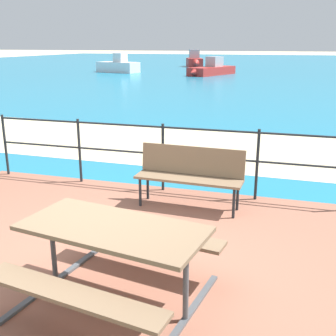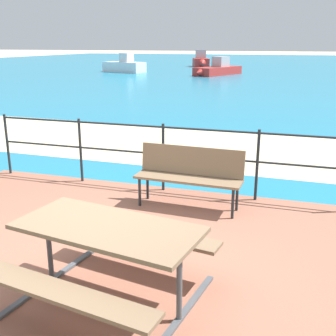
{
  "view_description": "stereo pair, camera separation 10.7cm",
  "coord_description": "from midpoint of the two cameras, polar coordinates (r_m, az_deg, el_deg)",
  "views": [
    {
      "loc": [
        1.92,
        -3.64,
        2.36
      ],
      "look_at": [
        0.15,
        2.26,
        0.5
      ],
      "focal_mm": 44.63,
      "sensor_mm": 36.0,
      "label": 1
    },
    {
      "loc": [
        2.02,
        -3.61,
        2.36
      ],
      "look_at": [
        0.15,
        2.26,
        0.5
      ],
      "focal_mm": 44.63,
      "sensor_mm": 36.0,
      "label": 2
    }
  ],
  "objects": [
    {
      "name": "ground_plane",
      "position": [
        4.75,
        -9.63,
        -13.25
      ],
      "size": [
        240.0,
        240.0,
        0.0
      ],
      "primitive_type": "plane",
      "color": "beige"
    },
    {
      "name": "patio_paving",
      "position": [
        4.73,
        -9.65,
        -12.93
      ],
      "size": [
        6.4,
        5.2,
        0.06
      ],
      "primitive_type": "cube",
      "color": "#935B47",
      "rests_on": "ground"
    },
    {
      "name": "sea_water",
      "position": [
        43.73,
        15.5,
        13.1
      ],
      "size": [
        90.0,
        90.0,
        0.01
      ],
      "primitive_type": "cube",
      "color": "teal",
      "rests_on": "ground"
    },
    {
      "name": "beach_strip",
      "position": [
        9.89,
        5.71,
        2.93
      ],
      "size": [
        54.06,
        4.86,
        0.01
      ],
      "primitive_type": "cube",
      "rotation": [
        0.0,
        0.0,
        -0.02
      ],
      "color": "beige",
      "rests_on": "ground"
    },
    {
      "name": "picnic_table",
      "position": [
        3.82,
        -7.36,
        -10.26
      ],
      "size": [
        1.86,
        1.74,
        0.75
      ],
      "rotation": [
        0.0,
        0.0,
        -0.16
      ],
      "color": "#7A6047",
      "rests_on": "patio_paving"
    },
    {
      "name": "park_bench",
      "position": [
        5.97,
        3.48,
        -0.49
      ],
      "size": [
        1.54,
        0.48,
        0.87
      ],
      "rotation": [
        0.0,
        0.0,
        -0.04
      ],
      "color": "#7A6047",
      "rests_on": "patio_paving"
    },
    {
      "name": "railing_fence",
      "position": [
        6.6,
        -0.2,
        2.67
      ],
      "size": [
        5.94,
        0.04,
        1.09
      ],
      "color": "#1E2328",
      "rests_on": "patio_paving"
    },
    {
      "name": "boat_near",
      "position": [
        35.38,
        -6.02,
        13.67
      ],
      "size": [
        4.1,
        2.27,
        1.53
      ],
      "rotation": [
        0.0,
        0.0,
        2.89
      ],
      "color": "silver",
      "rests_on": "sea_water"
    },
    {
      "name": "boat_mid",
      "position": [
        43.62,
        4.58,
        14.34
      ],
      "size": [
        2.33,
        3.59,
        1.68
      ],
      "rotation": [
        0.0,
        0.0,
        5.04
      ],
      "color": "red",
      "rests_on": "sea_water"
    },
    {
      "name": "boat_far",
      "position": [
        32.48,
        6.91,
        13.21
      ],
      "size": [
        3.07,
        5.0,
        1.33
      ],
      "rotation": [
        0.0,
        0.0,
        4.33
      ],
      "color": "red",
      "rests_on": "sea_water"
    }
  ]
}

